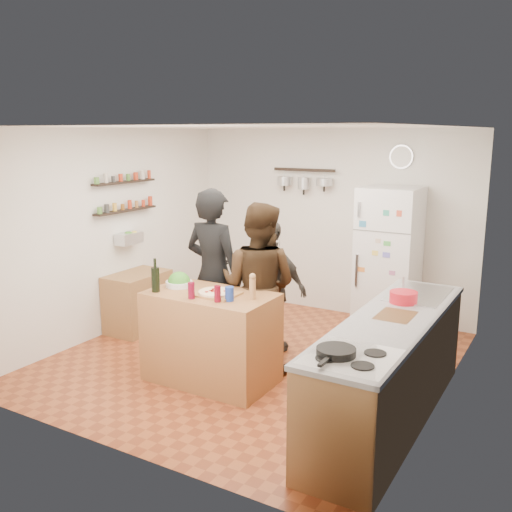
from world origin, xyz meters
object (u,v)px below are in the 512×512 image
Objects in this scene: person_left at (213,274)px; wine_bottle at (155,280)px; wall_clock at (401,157)px; counter_run at (389,371)px; salad_bowl at (179,284)px; person_back at (271,288)px; pepper_mill at (253,289)px; red_bowl at (403,297)px; salt_canister at (229,294)px; person_center at (259,286)px; side_table at (138,302)px; prep_island at (211,337)px; fridge at (388,259)px; skillet at (336,352)px.

wine_bottle is at bearing 81.75° from person_left.
counter_run is at bearing -74.08° from wall_clock.
person_back is (0.56, 0.93, -0.18)m from salad_bowl.
pepper_mill is 1.39m from red_bowl.
salt_canister is 0.45× the size of wall_clock.
salad_bowl is 1.39× the size of pepper_mill.
salad_bowl is 0.82m from person_center.
person_center reaches higher than side_table.
wall_clock is (0.81, 2.17, 1.27)m from person_center.
prep_island is 5.09× the size of wine_bottle.
prep_island is 0.67× the size of person_left.
fridge reaches higher than salad_bowl.
counter_run is (1.78, 0.10, -0.01)m from prep_island.
skillet is 0.35× the size of side_table.
person_left is at bearing 82.87° from salad_bowl.
wall_clock reaches higher than prep_island.
person_center reaches higher than person_back.
salt_canister reaches higher than counter_run.
side_table is (-1.88, 0.23, -0.51)m from person_center.
counter_run is at bearing -84.31° from red_bowl.
salad_bowl reaches higher than counter_run.
person_left reaches higher than wine_bottle.
counter_run is at bearing 84.20° from skillet.
pepper_mill is 1.01m from person_back.
counter_run is at bearing 3.35° from prep_island.
salad_bowl is 3.28m from wall_clock.
person_back is at bearing -116.70° from wall_clock.
person_center is 0.44m from person_back.
person_center is 1.16× the size of person_back.
counter_run is (1.48, 0.22, -0.53)m from salt_canister.
person_back is 0.57× the size of counter_run.
pepper_mill reaches higher than skillet.
side_table is at bearing -7.32° from person_left.
salad_bowl is at bearing 33.27° from person_center.
wine_bottle is 1.39m from person_back.
wine_bottle is 0.14× the size of fridge.
salt_canister is 1.13m from person_back.
salt_canister reaches higher than skillet.
prep_island is at bearing -160.69° from red_bowl.
salad_bowl is 0.15× the size of person_left.
counter_run is (2.13, -0.47, -0.49)m from person_left.
person_center reaches higher than skillet.
person_center is 2.20× the size of side_table.
skillet is (1.53, -1.86, 0.19)m from person_back.
red_bowl is (-0.05, 0.50, 0.52)m from counter_run.
salad_bowl is at bearing 180.00° from pepper_mill.
side_table is at bearing 160.67° from pepper_mill.
wall_clock reaches higher than salt_canister.
counter_run is (1.63, -0.87, -0.30)m from person_back.
wine_bottle is 0.82× the size of wall_clock.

